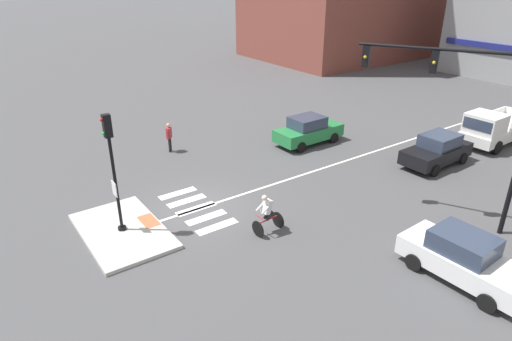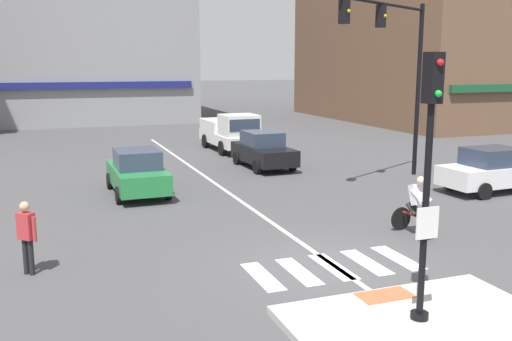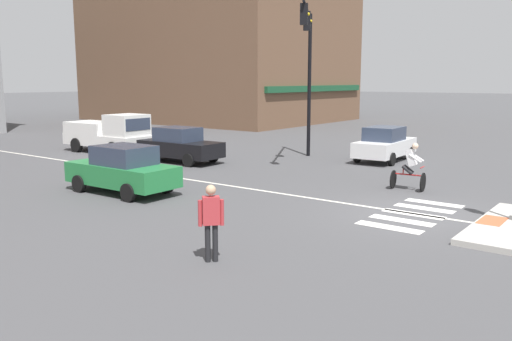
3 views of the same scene
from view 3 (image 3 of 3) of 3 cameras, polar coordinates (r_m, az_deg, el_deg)
The scene contains 16 objects.
ground_plane at distance 16.24m, azimuth 16.14°, elevation -4.43°, with size 300.00×300.00×0.00m, color #474749.
tactile_pad_front at distance 15.60m, azimuth 23.77°, elevation -4.87°, with size 1.10×0.60×0.01m, color #DB5B38.
crosswalk_stripe_a at distance 14.63m, azimuth 13.91°, elevation -5.85°, with size 0.44×1.80×0.01m, color silver.
crosswalk_stripe_b at distance 15.42m, azimuth 15.20°, elevation -5.11°, with size 0.44×1.80×0.01m, color silver.
crosswalk_stripe_c at distance 16.22m, azimuth 16.36°, elevation -4.45°, with size 0.44×1.80×0.01m, color silver.
crosswalk_stripe_d at distance 17.03m, azimuth 17.41°, elevation -3.84°, with size 0.44×1.80×0.01m, color silver.
crosswalk_stripe_e at distance 17.84m, azimuth 18.37°, elevation -3.29°, with size 0.44×1.80×0.01m, color silver.
lane_centre_line at distance 21.80m, azimuth -9.14°, elevation -0.64°, with size 0.14×28.00×0.01m, color silver.
traffic_light_mast at distance 25.41m, azimuth 5.54°, elevation 12.00°, with size 5.53×3.14×7.02m.
building_corner_right at distance 53.36m, azimuth -3.98°, elevation 13.69°, with size 17.32×22.60×15.29m.
car_white_cross_right at distance 26.33m, azimuth 13.50°, elevation 2.74°, with size 4.16×1.97×1.64m.
car_green_westbound_far at distance 18.87m, azimuth -13.96°, elevation 0.10°, with size 1.88×4.12×1.64m.
car_black_eastbound_far at distance 25.48m, azimuth -8.09°, elevation 2.69°, with size 1.93×4.14×1.64m.
pickup_truck_white_eastbound_distant at distance 29.38m, azimuth -14.94°, elevation 3.70°, with size 2.16×5.15×2.08m.
cyclist at distance 19.50m, azimuth 16.06°, elevation 0.49°, with size 0.75×1.14×1.68m.
pedestrian_at_curb_left at distance 11.39m, azimuth -4.78°, elevation -4.92°, with size 0.42×0.41×1.67m.
Camera 3 is at (-14.80, -5.50, 3.83)m, focal length 37.72 mm.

